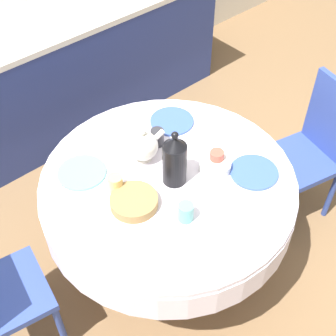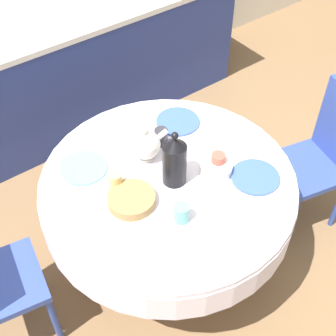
# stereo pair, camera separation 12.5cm
# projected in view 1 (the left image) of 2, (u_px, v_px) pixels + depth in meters

# --- Properties ---
(ground_plane) EXTENTS (12.00, 12.00, 0.00)m
(ground_plane) POSITION_uv_depth(u_px,v_px,m) (168.00, 260.00, 2.93)
(ground_plane) COLOR brown
(kitchen_counter) EXTENTS (3.24, 0.64, 0.92)m
(kitchen_counter) POSITION_uv_depth(u_px,v_px,m) (29.00, 88.00, 3.40)
(kitchen_counter) COLOR navy
(kitchen_counter) RESTS_ON ground_plane
(dining_table) EXTENTS (1.33, 1.33, 0.75)m
(dining_table) POSITION_uv_depth(u_px,v_px,m) (168.00, 195.00, 2.48)
(dining_table) COLOR tan
(dining_table) RESTS_ON ground_plane
(chair_left) EXTENTS (0.48, 0.48, 0.96)m
(chair_left) POSITION_uv_depth(u_px,v_px,m) (313.00, 147.00, 2.88)
(chair_left) COLOR #2D428E
(chair_left) RESTS_ON ground_plane
(plate_near_left) EXTENTS (0.25, 0.25, 0.01)m
(plate_near_left) POSITION_uv_depth(u_px,v_px,m) (161.00, 252.00, 2.07)
(plate_near_left) COLOR white
(plate_near_left) RESTS_ON dining_table
(cup_near_left) EXTENTS (0.07, 0.07, 0.10)m
(cup_near_left) POSITION_uv_depth(u_px,v_px,m) (186.00, 212.00, 2.18)
(cup_near_left) COLOR #5BA39E
(cup_near_left) RESTS_ON dining_table
(plate_near_right) EXTENTS (0.25, 0.25, 0.01)m
(plate_near_right) POSITION_uv_depth(u_px,v_px,m) (254.00, 172.00, 2.41)
(plate_near_right) COLOR #3856AD
(plate_near_right) RESTS_ON dining_table
(cup_near_right) EXTENTS (0.07, 0.07, 0.10)m
(cup_near_right) POSITION_uv_depth(u_px,v_px,m) (216.00, 159.00, 2.42)
(cup_near_right) COLOR #CC4C3D
(cup_near_right) RESTS_ON dining_table
(plate_far_left) EXTENTS (0.25, 0.25, 0.01)m
(plate_far_left) POSITION_uv_depth(u_px,v_px,m) (82.00, 173.00, 2.41)
(plate_far_left) COLOR #60BCB7
(plate_far_left) RESTS_ON dining_table
(cup_far_left) EXTENTS (0.07, 0.07, 0.10)m
(cup_far_left) POSITION_uv_depth(u_px,v_px,m) (116.00, 184.00, 2.30)
(cup_far_left) COLOR #DBB766
(cup_far_left) RESTS_ON dining_table
(plate_far_right) EXTENTS (0.25, 0.25, 0.01)m
(plate_far_right) POSITION_uv_depth(u_px,v_px,m) (172.00, 121.00, 2.69)
(plate_far_right) COLOR #3856AD
(plate_far_right) RESTS_ON dining_table
(cup_far_right) EXTENTS (0.07, 0.07, 0.10)m
(cup_far_right) POSITION_uv_depth(u_px,v_px,m) (157.00, 137.00, 2.54)
(cup_far_right) COLOR #28282D
(cup_far_right) RESTS_ON dining_table
(coffee_carafe) EXTENTS (0.12, 0.12, 0.32)m
(coffee_carafe) POSITION_uv_depth(u_px,v_px,m) (175.00, 160.00, 2.28)
(coffee_carafe) COLOR black
(coffee_carafe) RESTS_ON dining_table
(teapot) EXTENTS (0.22, 0.16, 0.21)m
(teapot) POSITION_uv_depth(u_px,v_px,m) (144.00, 146.00, 2.43)
(teapot) COLOR silver
(teapot) RESTS_ON dining_table
(bread_basket) EXTENTS (0.23, 0.23, 0.05)m
(bread_basket) POSITION_uv_depth(u_px,v_px,m) (134.00, 202.00, 2.25)
(bread_basket) COLOR olive
(bread_basket) RESTS_ON dining_table
(fruit_bowl) EXTENTS (0.16, 0.16, 0.05)m
(fruit_bowl) POSITION_uv_depth(u_px,v_px,m) (215.00, 166.00, 2.42)
(fruit_bowl) COLOR silver
(fruit_bowl) RESTS_ON dining_table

